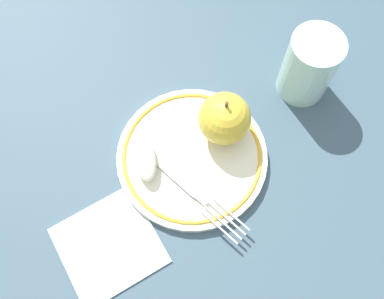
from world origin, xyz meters
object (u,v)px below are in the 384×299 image
drinking_glass (309,66)px  napkin_folded (109,245)px  apple_red_whole (224,119)px  apple_slice_front (144,157)px  plate (192,157)px  fork (188,188)px

drinking_glass → napkin_folded: 0.37m
apple_red_whole → napkin_folded: apple_red_whole is taller
apple_slice_front → drinking_glass: bearing=107.0°
apple_red_whole → napkin_folded: bearing=-2.8°
apple_slice_front → drinking_glass: 0.27m
apple_red_whole → drinking_glass: 0.15m
plate → drinking_glass: 0.21m
apple_red_whole → apple_slice_front: size_ratio=1.16×
fork → apple_red_whole: bearing=103.3°
fork → napkin_folded: size_ratio=1.50×
fork → napkin_folded: (0.13, -0.03, -0.01)m
plate → apple_slice_front: apple_slice_front is taller
apple_red_whole → fork: 0.11m
apple_red_whole → napkin_folded: size_ratio=0.66×
apple_slice_front → plate: bearing=85.3°
plate → apple_slice_front: 0.07m
apple_slice_front → napkin_folded: (0.12, 0.04, -0.02)m
plate → apple_red_whole: 0.07m
drinking_glass → napkin_folded: bearing=-7.8°
napkin_folded → apple_red_whole: bearing=177.2°
drinking_glass → apple_red_whole: bearing=-15.4°
fork → drinking_glass: size_ratio=1.71×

